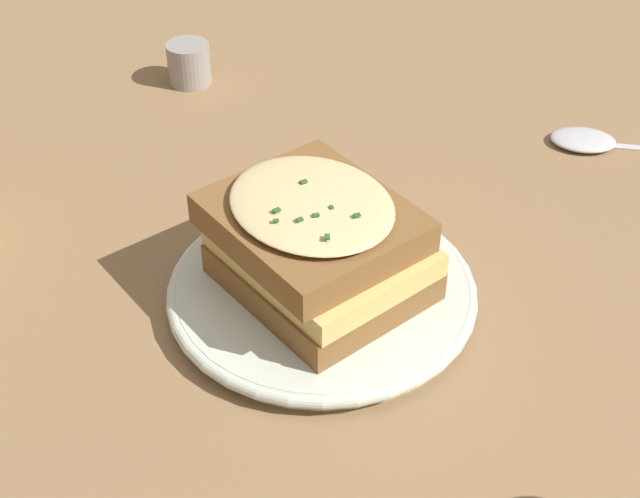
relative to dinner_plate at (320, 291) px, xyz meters
The scene contains 5 objects.
ground_plane 0.03m from the dinner_plate, 93.47° to the left, with size 2.40×2.40×0.00m, color olive.
dinner_plate is the anchor object (origin of this frame).
sandwich 0.04m from the dinner_plate, ahead, with size 0.17×0.16×0.08m.
spoon 0.34m from the dinner_plate, 106.30° to the right, with size 0.17×0.10×0.01m.
condiment_pot 0.37m from the dinner_plate, 34.77° to the right, with size 0.04×0.04×0.04m, color gray.
Camera 1 is at (-0.27, 0.39, 0.45)m, focal length 50.00 mm.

